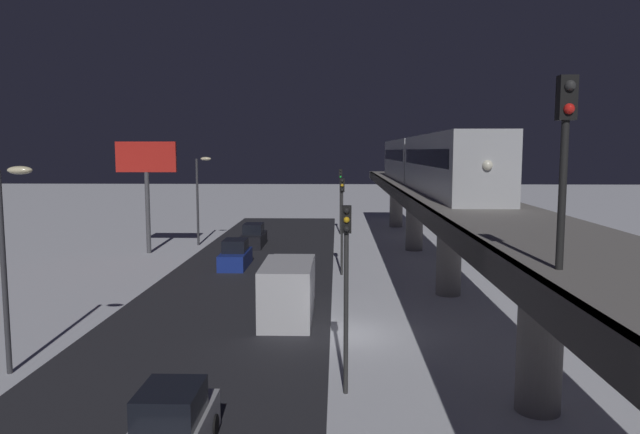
# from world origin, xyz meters

# --- Properties ---
(ground_plane) EXTENTS (240.00, 240.00, 0.00)m
(ground_plane) POSITION_xyz_m (0.00, 0.00, 0.00)
(ground_plane) COLOR white
(avenue_asphalt) EXTENTS (11.00, 91.66, 0.01)m
(avenue_asphalt) POSITION_xyz_m (6.17, 0.00, 0.00)
(avenue_asphalt) COLOR #28282D
(avenue_asphalt) RESTS_ON ground_plane
(elevated_railway) EXTENTS (5.00, 91.66, 5.71)m
(elevated_railway) POSITION_xyz_m (-5.88, -0.00, 4.94)
(elevated_railway) COLOR gray
(elevated_railway) RESTS_ON ground_plane
(subway_train) EXTENTS (2.94, 36.87, 3.40)m
(subway_train) POSITION_xyz_m (-5.97, -17.89, 7.49)
(subway_train) COLOR #B7BABF
(subway_train) RESTS_ON elevated_railway
(rail_signal) EXTENTS (0.36, 0.41, 4.00)m
(rail_signal) POSITION_xyz_m (-4.29, 13.44, 8.44)
(rail_signal) COLOR black
(rail_signal) RESTS_ON elevated_railway
(sedan_silver) EXTENTS (1.91, 4.17, 1.97)m
(sedan_silver) POSITION_xyz_m (4.77, 10.92, 0.78)
(sedan_silver) COLOR #B2B2B7
(sedan_silver) RESTS_ON ground_plane
(sedan_black) EXTENTS (1.80, 4.68, 1.97)m
(sedan_black) POSITION_xyz_m (7.57, -24.49, 0.80)
(sedan_black) COLOR black
(sedan_black) RESTS_ON ground_plane
(sedan_blue) EXTENTS (1.80, 4.42, 1.97)m
(sedan_blue) POSITION_xyz_m (7.57, -15.36, 0.80)
(sedan_blue) COLOR navy
(sedan_blue) RESTS_ON ground_plane
(delivery_van) EXTENTS (2.40, 7.40, 2.80)m
(delivery_van) POSITION_xyz_m (2.77, -3.25, 1.35)
(delivery_van) COLOR silver
(delivery_van) RESTS_ON ground_plane
(traffic_light_near) EXTENTS (0.32, 0.44, 6.40)m
(traffic_light_near) POSITION_xyz_m (0.07, 6.47, 4.20)
(traffic_light_near) COLOR #2D2D2D
(traffic_light_near) RESTS_ON ground_plane
(traffic_light_mid) EXTENTS (0.32, 0.44, 6.40)m
(traffic_light_mid) POSITION_xyz_m (0.07, -12.84, 4.20)
(traffic_light_mid) COLOR #2D2D2D
(traffic_light_mid) RESTS_ON ground_plane
(traffic_light_far) EXTENTS (0.32, 0.44, 6.40)m
(traffic_light_far) POSITION_xyz_m (0.07, -32.15, 4.20)
(traffic_light_far) COLOR #2D2D2D
(traffic_light_far) RESTS_ON ground_plane
(commercial_billboard) EXTENTS (4.80, 0.36, 8.90)m
(commercial_billboard) POSITION_xyz_m (15.50, -20.86, 6.83)
(commercial_billboard) COLOR #4C4C51
(commercial_billboard) RESTS_ON ground_plane
(street_lamp_near) EXTENTS (1.35, 0.44, 7.65)m
(street_lamp_near) POSITION_xyz_m (12.24, 5.00, 4.81)
(street_lamp_near) COLOR #38383D
(street_lamp_near) RESTS_ON ground_plane
(street_lamp_far) EXTENTS (1.35, 0.44, 7.65)m
(street_lamp_far) POSITION_xyz_m (12.24, -25.00, 4.81)
(street_lamp_far) COLOR #38383D
(street_lamp_far) RESTS_ON ground_plane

